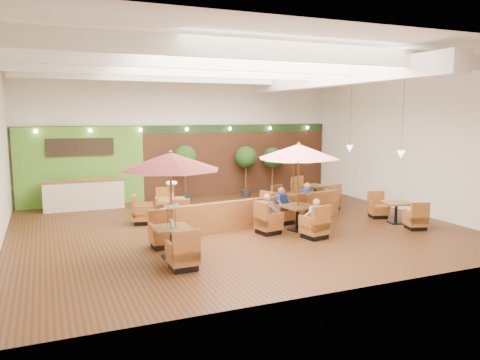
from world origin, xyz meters
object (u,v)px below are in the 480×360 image
table_0 (171,177)px  topiary_1 (246,159)px  table_2 (292,165)px  table_3 (164,209)px  table_5 (315,196)px  diner_0 (315,214)px  topiary_2 (273,159)px  table_4 (396,213)px  diner_2 (268,210)px  diner_1 (282,202)px  diner_4 (306,197)px  booth_divider (259,212)px  diner_3 (306,197)px  topiary_0 (185,160)px  table_1 (296,168)px  service_counter (84,195)px

table_0 → topiary_1: bearing=53.2°
table_2 → table_3: table_2 is taller
table_5 → diner_0: (-2.74, -4.41, 0.35)m
table_3 → topiary_2: size_ratio=1.29×
table_4 → diner_2: 4.68m
topiary_2 → diner_0: 7.84m
diner_1 → diner_4: 1.26m
booth_divider → diner_3: diner_3 is taller
booth_divider → table_3: (-2.77, 1.80, -0.01)m
topiary_0 → diner_1: 5.77m
table_2 → diner_3: bearing=-107.8°
booth_divider → diner_3: 2.13m
diner_1 → table_2: bearing=-147.0°
topiary_1 → table_2: bearing=-88.0°
diner_3 → table_3: bearing=139.6°
table_1 → table_4: 4.06m
table_4 → diner_2: bearing=-168.2°
table_4 → diner_3: (-2.43, 1.91, 0.41)m
table_1 → diner_1: table_1 is taller
topiary_1 → table_5: bearing=-59.8°
topiary_1 → topiary_2: size_ratio=1.04×
table_4 → table_1: bearing=-169.6°
table_5 → topiary_1: size_ratio=1.28×
table_3 → table_5: size_ratio=0.97×
diner_2 → topiary_0: bearing=177.7°
table_2 → topiary_2: 4.18m
topiary_1 → diner_3: topiary_1 is taller
table_0 → booth_divider: bearing=30.8°
booth_divider → table_3: size_ratio=2.42×
topiary_1 → table_0: bearing=-125.3°
booth_divider → diner_2: 1.07m
table_0 → topiary_1: 9.36m
booth_divider → diner_1: size_ratio=8.76×
table_1 → diner_3: table_1 is taller
booth_divider → topiary_1: size_ratio=2.99×
topiary_0 → table_0: bearing=-108.6°
topiary_0 → diner_3: bearing=-58.3°
topiary_0 → diner_2: 6.53m
topiary_1 → diner_2: bearing=-107.5°
table_2 → topiary_1: bearing=70.5°
table_0 → diner_0: 4.64m
table_4 → table_5: bearing=119.9°
topiary_0 → topiary_2: bearing=0.0°
service_counter → table_5: 9.21m
topiary_2 → diner_0: topiary_2 is taller
diner_0 → topiary_1: bearing=73.3°
table_3 → topiary_2: topiary_2 is taller
diner_1 → topiary_0: bearing=-88.5°
diner_4 → table_2: bearing=67.0°
topiary_0 → table_5: bearing=-33.4°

